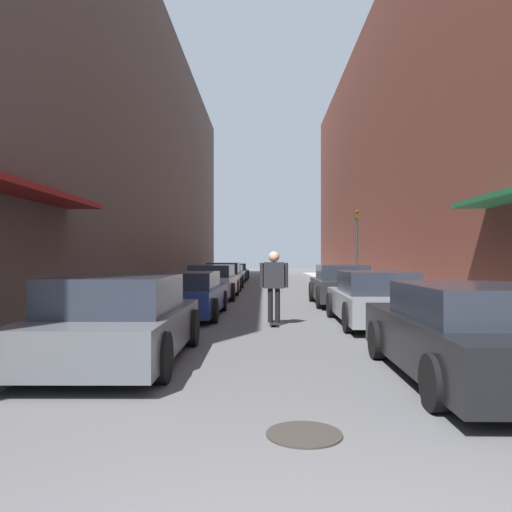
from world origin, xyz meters
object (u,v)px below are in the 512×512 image
at_px(parked_car_left_2, 213,282).
at_px(parked_car_left_0, 119,321).
at_px(parked_car_left_1, 188,295).
at_px(traffic_light, 357,240).
at_px(parked_car_right_2, 341,285).
at_px(manhole_cover, 304,434).
at_px(parked_car_right_0, 471,334).
at_px(parked_car_left_4, 228,274).
at_px(parked_car_left_5, 235,272).
at_px(parked_car_right_1, 375,299).
at_px(skateboarder, 274,280).
at_px(parked_car_left_3, 224,277).

bearing_deg(parked_car_left_2, parked_car_left_0, -91.00).
relative_size(parked_car_left_1, traffic_light, 1.23).
distance_m(parked_car_right_2, manhole_cover, 12.69).
bearing_deg(parked_car_right_0, parked_car_left_2, 109.98).
bearing_deg(manhole_cover, parked_car_right_2, 79.76).
height_order(parked_car_left_4, manhole_cover, parked_car_left_4).
bearing_deg(parked_car_left_5, parked_car_left_0, -90.31).
distance_m(parked_car_left_4, parked_car_right_1, 19.30).
relative_size(parked_car_left_0, parked_car_left_1, 0.97).
xyz_separation_m(parked_car_left_1, skateboarder, (2.31, -1.72, 0.49)).
relative_size(parked_car_left_4, parked_car_right_1, 1.05).
bearing_deg(manhole_cover, traffic_light, 78.06).
bearing_deg(parked_car_left_5, traffic_light, -65.19).
bearing_deg(parked_car_right_2, parked_car_left_4, 109.56).
bearing_deg(parked_car_left_0, traffic_light, 66.61).
relative_size(parked_car_left_3, skateboarder, 2.29).
bearing_deg(parked_car_left_2, parked_car_left_3, 89.86).
bearing_deg(traffic_light, parked_car_left_3, 159.58).
height_order(parked_car_left_0, parked_car_left_3, parked_car_left_3).
xyz_separation_m(parked_car_left_1, traffic_light, (6.24, 8.91, 1.79)).
bearing_deg(parked_car_left_2, parked_car_right_2, -29.59).
bearing_deg(parked_car_right_2, traffic_light, 74.27).
relative_size(parked_car_left_4, parked_car_right_2, 1.16).
distance_m(parked_car_left_2, parked_car_left_5, 16.40).
relative_size(parked_car_left_2, parked_car_left_5, 0.95).
bearing_deg(parked_car_left_1, parked_car_left_4, 90.59).
xyz_separation_m(parked_car_right_0, traffic_light, (1.45, 15.94, 1.77)).
relative_size(parked_car_left_3, traffic_light, 1.10).
xyz_separation_m(parked_car_left_2, parked_car_right_0, (4.76, -13.09, -0.03)).
relative_size(parked_car_right_1, skateboarder, 2.56).
height_order(parked_car_left_3, parked_car_left_4, parked_car_left_3).
xyz_separation_m(parked_car_right_0, parked_car_right_1, (-0.05, 5.49, 0.01)).
bearing_deg(parked_car_left_4, manhole_cover, -84.28).
relative_size(parked_car_left_4, parked_car_right_0, 1.08).
xyz_separation_m(parked_car_left_3, parked_car_right_1, (4.69, -12.75, -0.03)).
distance_m(parked_car_left_0, parked_car_left_4, 23.04).
xyz_separation_m(parked_car_left_0, skateboarder, (2.48, 4.20, 0.45)).
relative_size(parked_car_left_0, parked_car_right_0, 1.00).
bearing_deg(parked_car_left_2, parked_car_left_4, 91.11).
relative_size(skateboarder, manhole_cover, 2.53).
bearing_deg(parked_car_left_5, parked_car_left_3, -89.64).
bearing_deg(manhole_cover, parked_car_left_2, 99.04).
height_order(parked_car_right_1, skateboarder, skateboarder).
relative_size(parked_car_left_3, manhole_cover, 5.77).
bearing_deg(parked_car_right_2, parked_car_left_0, -117.54).
bearing_deg(skateboarder, manhole_cover, -88.95).
bearing_deg(traffic_light, skateboarder, -110.30).
relative_size(parked_car_right_1, traffic_light, 1.23).
height_order(parked_car_left_1, parked_car_left_5, parked_car_left_1).
relative_size(parked_car_left_0, parked_car_right_1, 0.97).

